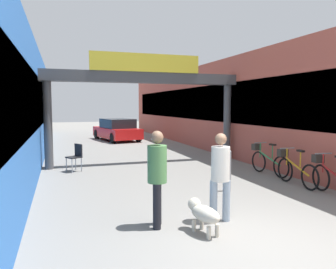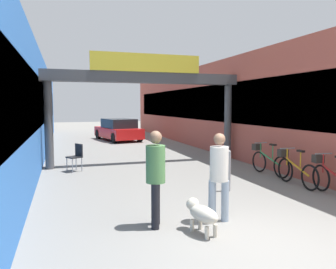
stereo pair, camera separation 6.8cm
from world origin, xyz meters
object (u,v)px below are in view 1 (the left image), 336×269
(dog_on_leash, at_px, (203,213))
(bicycle_red_nearest, at_px, (332,177))
(bicycle_orange_second, at_px, (294,169))
(bollard_post_metal, at_px, (229,170))
(bicycle_green_third, at_px, (267,160))
(parked_car_red, at_px, (117,130))
(pedestrian_with_dog, at_px, (220,171))
(cafe_chair_black_nearer, at_px, (76,155))
(pedestrian_companion, at_px, (157,172))

(dog_on_leash, distance_m, bicycle_red_nearest, 4.07)
(bicycle_red_nearest, bearing_deg, dog_on_leash, -163.10)
(bicycle_orange_second, height_order, bollard_post_metal, bollard_post_metal)
(bicycle_red_nearest, xyz_separation_m, bicycle_green_third, (-0.04, 2.52, 0.00))
(bicycle_red_nearest, bearing_deg, parked_car_red, 101.36)
(bicycle_orange_second, relative_size, parked_car_red, 0.40)
(pedestrian_with_dog, distance_m, cafe_chair_black_nearer, 6.09)
(bicycle_red_nearest, relative_size, bollard_post_metal, 1.62)
(pedestrian_companion, bearing_deg, bollard_post_metal, 36.44)
(dog_on_leash, relative_size, bollard_post_metal, 0.75)
(bicycle_orange_second, bearing_deg, bicycle_green_third, 85.04)
(pedestrian_with_dog, distance_m, pedestrian_companion, 1.18)
(bicycle_green_third, distance_m, parked_car_red, 11.80)
(dog_on_leash, height_order, cafe_chair_black_nearer, cafe_chair_black_nearer)
(bicycle_red_nearest, height_order, cafe_chair_black_nearer, bicycle_red_nearest)
(bicycle_red_nearest, xyz_separation_m, bicycle_orange_second, (-0.16, 1.13, 0.00))
(parked_car_red, bearing_deg, bollard_post_metal, -87.06)
(bicycle_red_nearest, xyz_separation_m, cafe_chair_black_nearer, (-5.67, 4.87, 0.10))
(bollard_post_metal, bearing_deg, bicycle_green_third, 33.89)
(parked_car_red, bearing_deg, cafe_chair_black_nearer, -107.39)
(bicycle_green_third, bearing_deg, pedestrian_with_dog, -135.38)
(pedestrian_companion, distance_m, bollard_post_metal, 3.00)
(bollard_post_metal, relative_size, cafe_chair_black_nearer, 1.17)
(dog_on_leash, relative_size, cafe_chair_black_nearer, 0.88)
(dog_on_leash, height_order, bicycle_orange_second, bicycle_orange_second)
(bicycle_green_third, bearing_deg, dog_on_leash, -136.13)
(bicycle_orange_second, height_order, parked_car_red, parked_car_red)
(dog_on_leash, bearing_deg, bicycle_red_nearest, 16.90)
(bicycle_orange_second, bearing_deg, pedestrian_with_dog, -149.57)
(pedestrian_with_dog, height_order, bicycle_green_third, pedestrian_with_dog)
(pedestrian_with_dog, bearing_deg, bicycle_orange_second, 30.43)
(pedestrian_companion, bearing_deg, dog_on_leash, -39.23)
(bicycle_red_nearest, relative_size, bicycle_green_third, 1.00)
(bicycle_green_third, height_order, cafe_chair_black_nearer, bicycle_green_third)
(dog_on_leash, distance_m, cafe_chair_black_nearer, 6.31)
(bollard_post_metal, distance_m, parked_car_red, 12.91)
(pedestrian_companion, distance_m, dog_on_leash, 1.04)
(pedestrian_companion, bearing_deg, bicycle_red_nearest, 8.25)
(parked_car_red, bearing_deg, bicycle_orange_second, -78.36)
(pedestrian_with_dog, height_order, cafe_chair_black_nearer, pedestrian_with_dog)
(pedestrian_companion, distance_m, cafe_chair_black_nearer, 5.66)
(dog_on_leash, bearing_deg, cafe_chair_black_nearer, 106.32)
(bollard_post_metal, bearing_deg, bicycle_red_nearest, -27.19)
(pedestrian_companion, xyz_separation_m, bollard_post_metal, (2.39, 1.76, -0.45))
(pedestrian_with_dog, xyz_separation_m, bicycle_red_nearest, (3.36, 0.75, -0.50))
(bicycle_red_nearest, relative_size, parked_car_red, 0.39)
(pedestrian_companion, relative_size, dog_on_leash, 2.18)
(bicycle_green_third, relative_size, cafe_chair_black_nearer, 1.90)
(pedestrian_companion, bearing_deg, bicycle_orange_second, 22.18)
(pedestrian_companion, bearing_deg, cafe_chair_black_nearer, 101.54)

